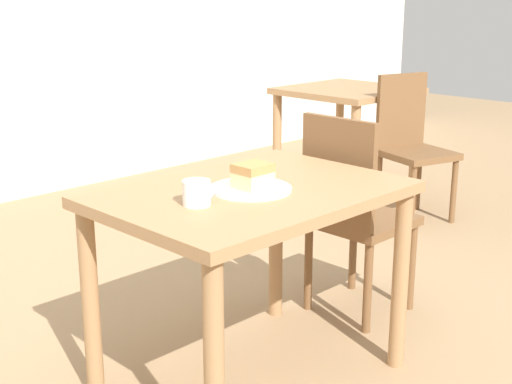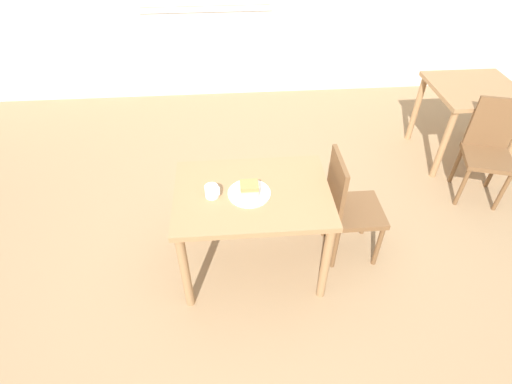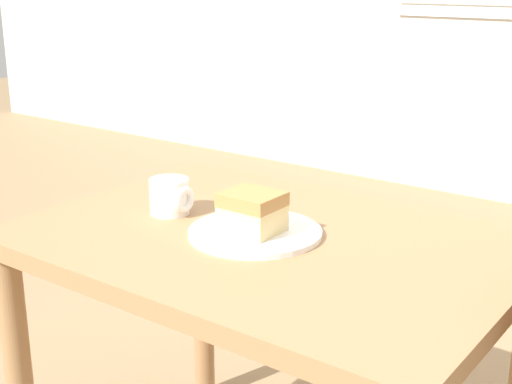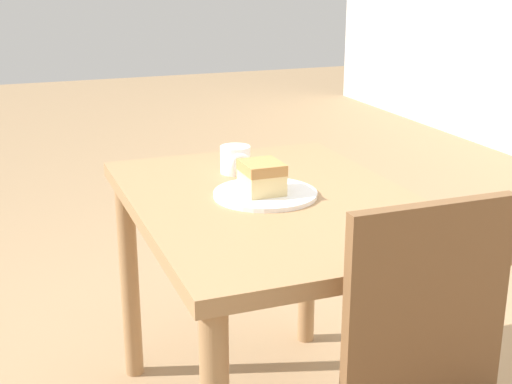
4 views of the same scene
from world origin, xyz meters
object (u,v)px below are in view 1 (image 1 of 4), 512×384
(chair_far_corner, at_px, (411,143))
(cake_slice, at_px, (253,176))
(dining_table_near, at_px, (251,219))
(plate, at_px, (251,189))
(chair_near_window, at_px, (353,211))
(coffee_mug, at_px, (197,193))
(dining_table_far, at_px, (347,108))

(chair_far_corner, xyz_separation_m, cake_slice, (-2.09, -0.73, 0.31))
(dining_table_near, bearing_deg, plate, -138.66)
(dining_table_near, xyz_separation_m, chair_near_window, (0.69, 0.09, -0.14))
(coffee_mug, bearing_deg, chair_near_window, 6.45)
(chair_far_corner, distance_m, coffee_mug, 2.45)
(chair_near_window, bearing_deg, dining_table_far, -51.23)
(chair_far_corner, height_order, plate, chair_far_corner)
(chair_near_window, relative_size, chair_far_corner, 1.00)
(dining_table_near, distance_m, cake_slice, 0.17)
(chair_far_corner, relative_size, plate, 3.20)
(dining_table_near, relative_size, chair_far_corner, 1.15)
(dining_table_far, bearing_deg, chair_far_corner, -98.42)
(dining_table_near, bearing_deg, chair_far_corner, 18.59)
(dining_table_near, height_order, plate, plate)
(chair_near_window, bearing_deg, coffee_mug, 96.45)
(chair_near_window, relative_size, coffee_mug, 9.20)
(chair_near_window, xyz_separation_m, chair_far_corner, (1.38, 0.61, 0.00))
(chair_near_window, bearing_deg, chair_far_corner, -66.15)
(dining_table_near, height_order, chair_near_window, chair_near_window)
(dining_table_far, xyz_separation_m, cake_slice, (-2.17, -1.29, 0.16))
(chair_near_window, height_order, plate, chair_near_window)
(chair_far_corner, bearing_deg, coffee_mug, -146.10)
(dining_table_far, relative_size, chair_near_window, 0.87)
(plate, distance_m, cake_slice, 0.05)
(plate, xyz_separation_m, cake_slice, (0.00, -0.01, 0.05))
(dining_table_near, distance_m, dining_table_far, 2.50)
(plate, relative_size, coffee_mug, 2.87)
(dining_table_far, relative_size, coffee_mug, 8.03)
(chair_near_window, distance_m, chair_far_corner, 1.51)
(cake_slice, relative_size, coffee_mug, 1.20)
(chair_near_window, xyz_separation_m, cake_slice, (-0.71, -0.12, 0.31))
(dining_table_far, xyz_separation_m, plate, (-2.17, -1.28, 0.12))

